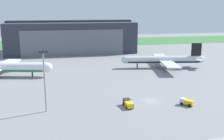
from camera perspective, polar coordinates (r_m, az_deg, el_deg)
The scene contains 7 objects.
ground_plane at distance 85.54m, azimuth 7.99°, elevation -6.45°, with size 440.00×440.00×0.00m, color gray.
grass_field_strip at distance 235.57m, azimuth -5.43°, elevation 5.88°, with size 440.00×56.00×0.08m, color #3C7942.
maintenance_hangar at distance 184.26m, azimuth -8.69°, elevation 7.01°, with size 81.61×38.73×20.95m.
airliner_far_left at distance 132.98m, azimuth 10.91°, elevation 2.14°, with size 40.15×36.42×12.08m.
baggage_tug at distance 79.40m, azimuth 3.43°, elevation -7.05°, with size 2.46×5.18×1.98m.
pushback_tractor at distance 83.41m, azimuth 15.57°, elevation -6.52°, with size 3.81×4.18×1.97m.
apron_light_mast at distance 75.22m, azimuth -14.15°, elevation -1.25°, with size 2.40×0.50×17.30m.
Camera 1 is at (-28.90, -75.51, 27.92)m, focal length 43.09 mm.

